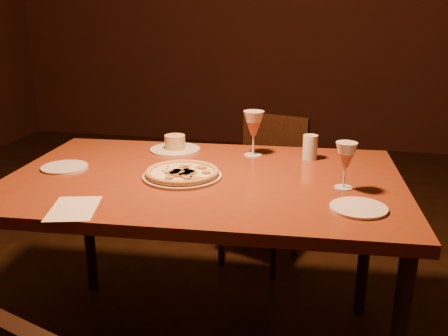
# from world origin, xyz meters

# --- Properties ---
(floor) EXTENTS (7.00, 7.00, 0.00)m
(floor) POSITION_xyz_m (0.00, 0.00, 0.00)
(floor) COLOR black
(floor) RESTS_ON ground
(back_wall) EXTENTS (6.00, 0.04, 3.00)m
(back_wall) POSITION_xyz_m (0.00, 3.50, 1.50)
(back_wall) COLOR #371411
(back_wall) RESTS_ON floor
(dining_table) EXTENTS (1.60, 1.09, 0.82)m
(dining_table) POSITION_xyz_m (0.10, -0.11, 0.75)
(dining_table) COLOR maroon
(dining_table) RESTS_ON floor
(chair_far) EXTENTS (0.51, 0.51, 0.85)m
(chair_far) POSITION_xyz_m (0.21, 0.86, 0.48)
(chair_far) COLOR black
(chair_far) RESTS_ON floor
(pizza_plate) EXTENTS (0.31, 0.31, 0.03)m
(pizza_plate) POSITION_xyz_m (0.02, -0.14, 0.84)
(pizza_plate) COLOR silver
(pizza_plate) RESTS_ON dining_table
(ramekin_saucer) EXTENTS (0.23, 0.23, 0.07)m
(ramekin_saucer) POSITION_xyz_m (-0.12, 0.22, 0.84)
(ramekin_saucer) COLOR silver
(ramekin_saucer) RESTS_ON dining_table
(wine_glass_far) EXTENTS (0.09, 0.09, 0.20)m
(wine_glass_far) POSITION_xyz_m (0.24, 0.22, 0.92)
(wine_glass_far) COLOR #AB6047
(wine_glass_far) RESTS_ON dining_table
(wine_glass_right) EXTENTS (0.08, 0.08, 0.17)m
(wine_glass_right) POSITION_xyz_m (0.63, -0.12, 0.91)
(wine_glass_right) COLOR #AB6047
(wine_glass_right) RESTS_ON dining_table
(water_tumbler) EXTENTS (0.06, 0.06, 0.11)m
(water_tumbler) POSITION_xyz_m (0.49, 0.23, 0.87)
(water_tumbler) COLOR silver
(water_tumbler) RESTS_ON dining_table
(side_plate_left) EXTENTS (0.19, 0.19, 0.01)m
(side_plate_left) POSITION_xyz_m (-0.48, -0.14, 0.82)
(side_plate_left) COLOR silver
(side_plate_left) RESTS_ON dining_table
(side_plate_near) EXTENTS (0.19, 0.19, 0.01)m
(side_plate_near) POSITION_xyz_m (0.68, -0.32, 0.82)
(side_plate_near) COLOR silver
(side_plate_near) RESTS_ON dining_table
(menu_card) EXTENTS (0.20, 0.25, 0.00)m
(menu_card) POSITION_xyz_m (-0.23, -0.52, 0.82)
(menu_card) COLOR beige
(menu_card) RESTS_ON dining_table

